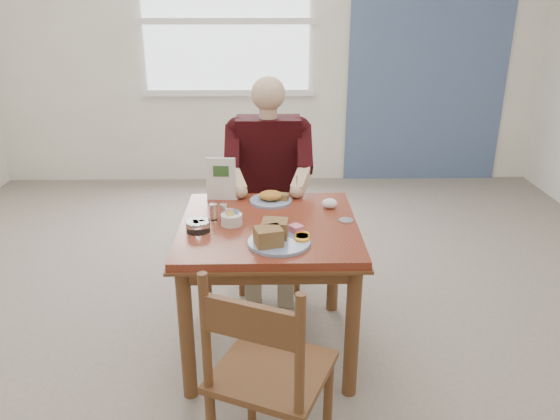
{
  "coord_description": "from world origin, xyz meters",
  "views": [
    {
      "loc": [
        0.0,
        -2.56,
        1.84
      ],
      "look_at": [
        0.06,
        0.0,
        0.82
      ],
      "focal_mm": 35.0,
      "sensor_mm": 36.0,
      "label": 1
    }
  ],
  "objects_px": {
    "near_plate": "(276,236)",
    "far_plate": "(272,198)",
    "diner": "(269,170)",
    "chair_far": "(269,214)",
    "table": "(269,243)",
    "chair_near": "(267,376)"
  },
  "relations": [
    {
      "from": "table",
      "to": "diner",
      "type": "xyz_separation_m",
      "value": [
        0.0,
        0.71,
        0.17
      ]
    },
    {
      "from": "chair_near",
      "to": "far_plate",
      "type": "distance_m",
      "value": 1.2
    },
    {
      "from": "table",
      "to": "far_plate",
      "type": "height_order",
      "value": "far_plate"
    },
    {
      "from": "diner",
      "to": "near_plate",
      "type": "distance_m",
      "value": 0.95
    },
    {
      "from": "chair_far",
      "to": "far_plate",
      "type": "relative_size",
      "value": 3.25
    },
    {
      "from": "near_plate",
      "to": "far_plate",
      "type": "distance_m",
      "value": 0.55
    },
    {
      "from": "chair_far",
      "to": "far_plate",
      "type": "bearing_deg",
      "value": -88.02
    },
    {
      "from": "chair_near",
      "to": "far_plate",
      "type": "bearing_deg",
      "value": 88.69
    },
    {
      "from": "table",
      "to": "chair_near",
      "type": "height_order",
      "value": "chair_near"
    },
    {
      "from": "chair_far",
      "to": "diner",
      "type": "distance_m",
      "value": 0.34
    },
    {
      "from": "chair_near",
      "to": "diner",
      "type": "bearing_deg",
      "value": 89.64
    },
    {
      "from": "chair_near",
      "to": "diner",
      "type": "height_order",
      "value": "diner"
    },
    {
      "from": "near_plate",
      "to": "far_plate",
      "type": "xyz_separation_m",
      "value": [
        -0.02,
        0.55,
        -0.01
      ]
    },
    {
      "from": "chair_far",
      "to": "diner",
      "type": "bearing_deg",
      "value": -89.99
    },
    {
      "from": "far_plate",
      "to": "diner",
      "type": "bearing_deg",
      "value": 92.42
    },
    {
      "from": "chair_far",
      "to": "near_plate",
      "type": "xyz_separation_m",
      "value": [
        0.03,
        -1.04,
        0.31
      ]
    },
    {
      "from": "chair_near",
      "to": "diner",
      "type": "distance_m",
      "value": 1.6
    },
    {
      "from": "near_plate",
      "to": "chair_near",
      "type": "bearing_deg",
      "value": -94.17
    },
    {
      "from": "table",
      "to": "far_plate",
      "type": "xyz_separation_m",
      "value": [
        0.02,
        0.31,
        0.14
      ]
    },
    {
      "from": "chair_near",
      "to": "diner",
      "type": "relative_size",
      "value": 0.69
    },
    {
      "from": "table",
      "to": "diner",
      "type": "relative_size",
      "value": 0.66
    },
    {
      "from": "diner",
      "to": "far_plate",
      "type": "xyz_separation_m",
      "value": [
        0.02,
        -0.4,
        -0.04
      ]
    }
  ]
}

